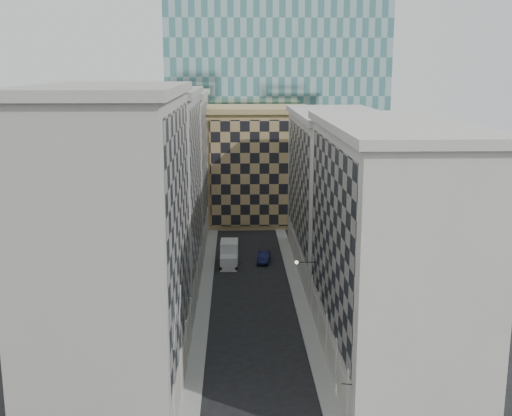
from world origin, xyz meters
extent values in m
cube|color=gray|center=(-5.25, 30.00, 0.07)|extent=(1.50, 100.00, 0.15)
cube|color=gray|center=(5.25, 30.00, 0.07)|extent=(1.50, 100.00, 0.15)
cube|color=#A7A396|center=(-11.00, 11.00, 11.50)|extent=(10.00, 22.00, 23.00)
cube|color=gray|center=(-6.12, 11.00, 13.00)|extent=(0.25, 19.36, 18.00)
cube|color=#A7A396|center=(-6.20, 11.00, 1.60)|extent=(0.45, 21.12, 3.20)
cube|color=#A7A396|center=(-11.00, 11.00, 23.35)|extent=(10.80, 22.80, 0.70)
cylinder|color=#A7A396|center=(-6.35, 2.75, 2.20)|extent=(0.90, 0.90, 4.40)
cylinder|color=#A7A396|center=(-6.35, 8.25, 2.20)|extent=(0.90, 0.90, 4.40)
cylinder|color=#A7A396|center=(-6.35, 13.75, 2.20)|extent=(0.90, 0.90, 4.40)
cylinder|color=#A7A396|center=(-6.35, 19.25, 2.20)|extent=(0.90, 0.90, 4.40)
cube|color=gray|center=(-11.00, 33.00, 11.00)|extent=(10.00, 22.00, 22.00)
cube|color=gray|center=(-6.12, 33.00, 12.50)|extent=(0.25, 19.36, 17.00)
cube|color=gray|center=(-6.20, 33.00, 1.60)|extent=(0.45, 21.12, 3.20)
cube|color=gray|center=(-11.00, 33.00, 22.35)|extent=(10.80, 22.80, 0.70)
cylinder|color=gray|center=(-6.35, 24.75, 2.20)|extent=(0.90, 0.90, 4.40)
cylinder|color=gray|center=(-6.35, 30.25, 2.20)|extent=(0.90, 0.90, 4.40)
cylinder|color=gray|center=(-6.35, 35.75, 2.20)|extent=(0.90, 0.90, 4.40)
cylinder|color=gray|center=(-6.35, 41.25, 2.20)|extent=(0.90, 0.90, 4.40)
cube|color=#A7A396|center=(-11.00, 55.00, 10.50)|extent=(10.00, 22.00, 21.00)
cube|color=gray|center=(-6.12, 55.00, 12.00)|extent=(0.25, 19.36, 16.00)
cube|color=#A7A396|center=(-6.20, 55.00, 1.60)|extent=(0.45, 21.12, 3.20)
cube|color=#A7A396|center=(-11.00, 55.00, 21.35)|extent=(10.80, 22.80, 0.70)
cylinder|color=#A7A396|center=(-6.35, 46.75, 2.20)|extent=(0.90, 0.90, 4.40)
cylinder|color=#A7A396|center=(-6.35, 52.25, 2.20)|extent=(0.90, 0.90, 4.40)
cylinder|color=#A7A396|center=(-6.35, 57.75, 2.20)|extent=(0.90, 0.90, 4.40)
cylinder|color=#A7A396|center=(-6.35, 63.25, 2.20)|extent=(0.90, 0.90, 4.40)
cube|color=beige|center=(11.00, 15.00, 10.00)|extent=(10.00, 26.00, 20.00)
cube|color=gray|center=(6.12, 15.00, 11.50)|extent=(0.25, 22.88, 15.00)
cube|color=beige|center=(6.20, 15.00, 1.60)|extent=(0.45, 24.96, 3.20)
cube|color=beige|center=(11.00, 15.00, 20.35)|extent=(10.80, 26.80, 0.70)
cylinder|color=beige|center=(6.35, 4.60, 2.20)|extent=(0.90, 0.90, 4.40)
cylinder|color=beige|center=(6.35, 9.80, 2.20)|extent=(0.90, 0.90, 4.40)
cylinder|color=beige|center=(6.35, 15.00, 2.20)|extent=(0.90, 0.90, 4.40)
cylinder|color=beige|center=(6.35, 20.20, 2.20)|extent=(0.90, 0.90, 4.40)
cylinder|color=beige|center=(6.35, 25.40, 2.20)|extent=(0.90, 0.90, 4.40)
cube|color=beige|center=(11.00, 42.00, 9.50)|extent=(10.00, 28.00, 19.00)
cube|color=gray|center=(6.12, 42.00, 11.00)|extent=(0.25, 24.64, 14.00)
cube|color=beige|center=(6.20, 42.00, 1.60)|extent=(0.45, 26.88, 3.20)
cube|color=beige|center=(11.00, 42.00, 19.35)|extent=(10.80, 28.80, 0.70)
cube|color=tan|center=(2.00, 68.00, 9.00)|extent=(16.00, 14.00, 18.00)
cube|color=tan|center=(2.00, 60.90, 9.00)|extent=(15.20, 0.25, 16.50)
cube|color=tan|center=(2.00, 68.00, 18.40)|extent=(16.80, 14.80, 0.80)
cube|color=#322B26|center=(0.00, 82.00, 14.00)|extent=(6.00, 6.00, 28.00)
cube|color=#322B26|center=(0.00, 82.00, 28.70)|extent=(7.00, 7.00, 1.40)
cylinder|color=gray|center=(-5.90, 4.00, 8.00)|extent=(0.10, 2.33, 2.33)
cylinder|color=gray|center=(-5.90, 8.00, 8.00)|extent=(0.10, 2.33, 2.33)
cylinder|color=black|center=(5.10, 24.00, 6.20)|extent=(1.80, 0.08, 0.08)
sphere|color=#FFE5B2|center=(4.20, 24.00, 6.20)|extent=(0.36, 0.36, 0.36)
cube|color=silver|center=(-2.64, 41.32, 0.87)|extent=(2.19, 2.38, 1.75)
cube|color=silver|center=(-2.58, 43.84, 1.50)|extent=(2.31, 3.54, 3.01)
cylinder|color=black|center=(-3.63, 40.57, 0.44)|extent=(0.31, 0.88, 0.87)
cylinder|color=black|center=(-1.69, 40.52, 0.44)|extent=(0.31, 0.88, 0.87)
cylinder|color=black|center=(-3.53, 45.03, 0.44)|extent=(0.31, 0.88, 0.87)
cylinder|color=black|center=(-1.59, 44.99, 0.44)|extent=(0.31, 0.88, 0.87)
imported|color=#0E1235|center=(1.94, 44.19, 0.70)|extent=(2.03, 4.39, 1.39)
cylinder|color=black|center=(5.60, 3.00, 4.16)|extent=(0.71, 0.20, 0.06)
cube|color=tan|center=(4.90, 3.00, 3.80)|extent=(0.18, 0.62, 0.62)
camera|label=1|loc=(-1.84, -36.20, 24.89)|focal=45.00mm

